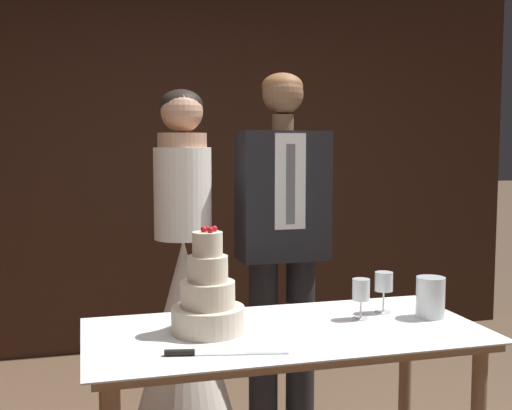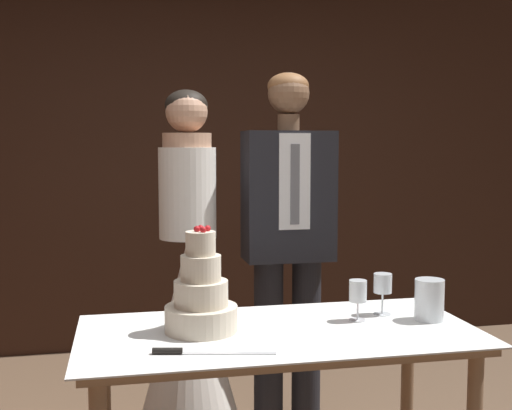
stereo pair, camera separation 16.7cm
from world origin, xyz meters
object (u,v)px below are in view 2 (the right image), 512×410
at_px(cake_knife, 190,352).
at_px(tiered_cake, 201,298).
at_px(hurricane_candle, 429,301).
at_px(groom, 288,229).
at_px(wine_glass_near, 358,293).
at_px(bride, 189,310).
at_px(wine_glass_middle, 383,285).
at_px(cake_table, 279,353).

bearing_deg(cake_knife, tiered_cake, 86.34).
bearing_deg(hurricane_candle, cake_knife, -167.27).
bearing_deg(groom, wine_glass_near, -84.06).
bearing_deg(bride, tiered_cake, -92.36).
height_order(wine_glass_middle, hurricane_candle, wine_glass_middle).
height_order(wine_glass_near, groom, groom).
distance_m(wine_glass_near, hurricane_candle, 0.29).
bearing_deg(cake_table, bride, 106.76).
distance_m(cake_table, wine_glass_middle, 0.53).
bearing_deg(wine_glass_middle, wine_glass_near, -153.66).
distance_m(tiered_cake, bride, 0.84).
relative_size(wine_glass_near, hurricane_candle, 0.99).
relative_size(cake_knife, wine_glass_near, 2.52).
bearing_deg(tiered_cake, wine_glass_near, 1.54).
height_order(bride, groom, groom).
bearing_deg(hurricane_candle, wine_glass_near, 169.44).
bearing_deg(bride, cake_table, -73.24).
bearing_deg(hurricane_candle, tiered_cake, 177.76).
bearing_deg(tiered_cake, cake_table, -9.23).
height_order(cake_knife, groom, groom).
height_order(wine_glass_middle, bride, bride).
distance_m(wine_glass_near, wine_glass_middle, 0.15).
relative_size(cake_knife, wine_glass_middle, 2.40).
xyz_separation_m(cake_table, groom, (0.25, 0.84, 0.35)).
xyz_separation_m(wine_glass_middle, groom, (-0.21, 0.71, 0.14)).
height_order(cake_table, wine_glass_middle, wine_glass_middle).
relative_size(tiered_cake, groom, 0.22).
distance_m(cake_table, groom, 0.95).
bearing_deg(cake_knife, bride, 95.98).
bearing_deg(groom, tiered_cake, -124.19).
bearing_deg(hurricane_candle, groom, 113.42).
relative_size(cake_knife, hurricane_candle, 2.49).
bearing_deg(bride, cake_knife, -95.54).
distance_m(cake_knife, bride, 1.07).
xyz_separation_m(hurricane_candle, bride, (-0.87, 0.83, -0.21)).
height_order(hurricane_candle, bride, bride).
bearing_deg(hurricane_candle, cake_table, -178.94).
relative_size(wine_glass_near, groom, 0.09).
relative_size(cake_table, groom, 0.82).
relative_size(hurricane_candle, bride, 0.10).
xyz_separation_m(wine_glass_near, hurricane_candle, (0.28, -0.05, -0.03)).
bearing_deg(wine_glass_near, cake_table, -169.29).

